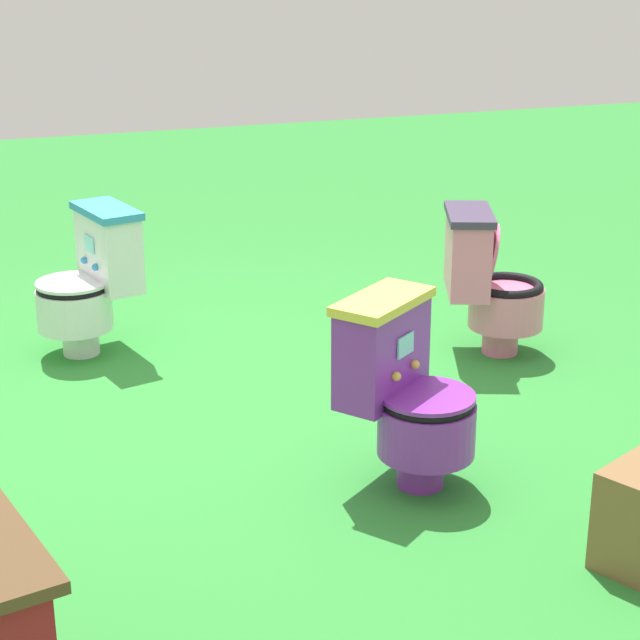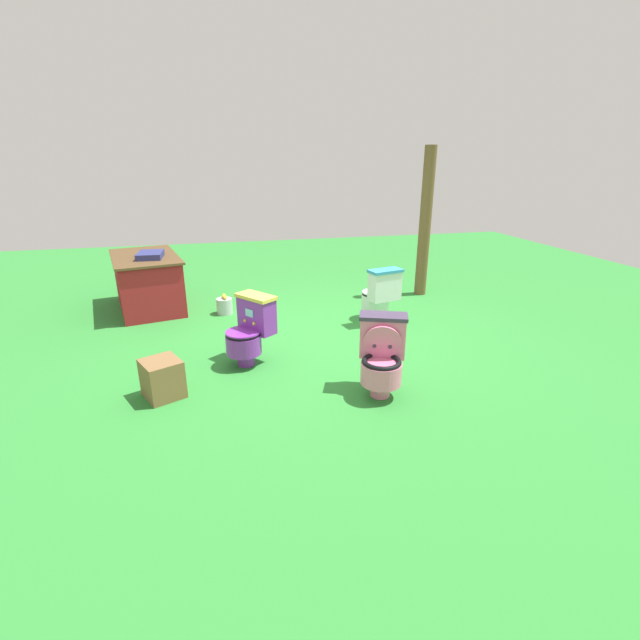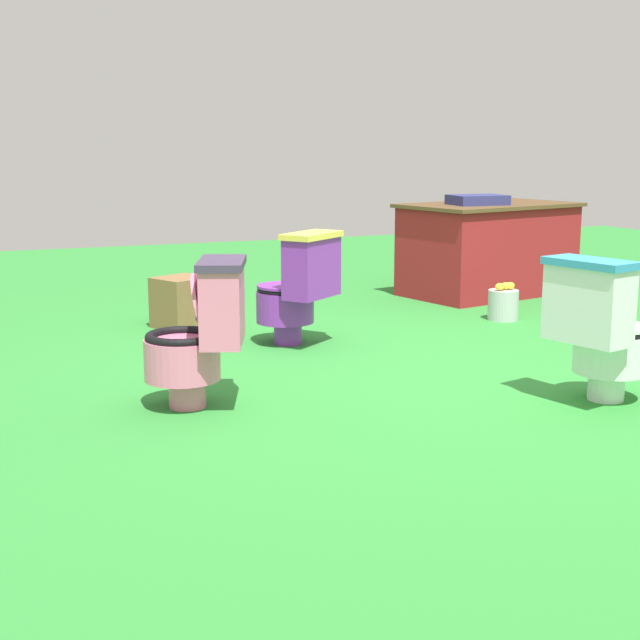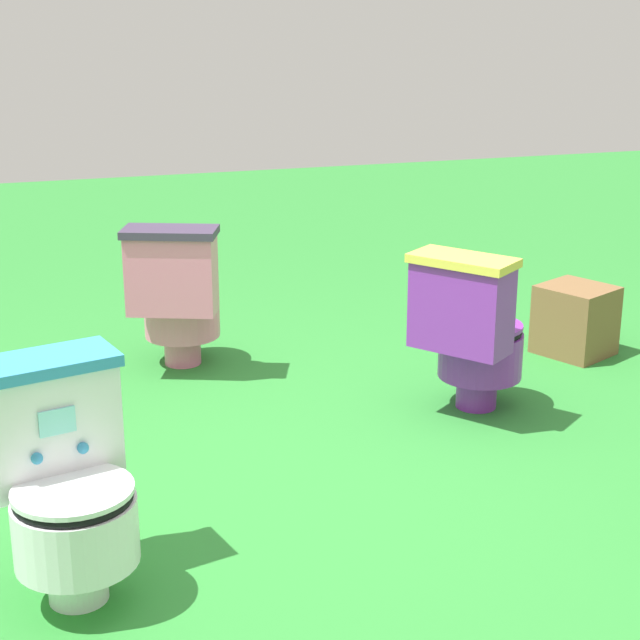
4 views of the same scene
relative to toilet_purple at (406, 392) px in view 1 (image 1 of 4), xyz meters
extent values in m
plane|color=#2D8433|center=(0.48, -0.90, -0.37)|extent=(14.00, 14.00, 0.00)
cylinder|color=purple|center=(-0.04, 0.06, -0.30)|extent=(0.25, 0.25, 0.14)
cylinder|color=purple|center=(-0.05, 0.07, -0.13)|extent=(0.52, 0.52, 0.20)
torus|color=black|center=(-0.05, 0.07, -0.02)|extent=(0.50, 0.50, 0.04)
cylinder|color=#EACC4C|center=(-0.05, 0.07, -0.07)|extent=(0.34, 0.34, 0.01)
cube|color=purple|center=(0.07, -0.09, 0.14)|extent=(0.44, 0.40, 0.37)
cube|color=#EACC4C|center=(0.07, -0.09, 0.34)|extent=(0.48, 0.43, 0.04)
cube|color=#8CE0E5|center=(0.01, -0.01, 0.19)|extent=(0.09, 0.07, 0.08)
cylinder|color=purple|center=(-0.05, 0.07, 0.00)|extent=(0.50, 0.50, 0.02)
sphere|color=#EACC4C|center=(-0.05, -0.05, 0.09)|extent=(0.04, 0.04, 0.04)
sphere|color=#EACC4C|center=(0.06, 0.04, 0.09)|extent=(0.04, 0.04, 0.04)
cylinder|color=white|center=(0.99, -1.77, -0.30)|extent=(0.22, 0.22, 0.14)
cylinder|color=white|center=(1.01, -1.76, -0.13)|extent=(0.45, 0.45, 0.20)
torus|color=black|center=(1.01, -1.76, -0.02)|extent=(0.43, 0.43, 0.04)
cylinder|color=#338CBF|center=(1.01, -1.76, -0.07)|extent=(0.29, 0.29, 0.01)
cube|color=white|center=(0.81, -1.81, 0.14)|extent=(0.28, 0.44, 0.37)
cube|color=#338CBF|center=(0.81, -1.81, 0.34)|extent=(0.31, 0.47, 0.04)
cube|color=#8CE0E5|center=(0.91, -1.79, 0.19)|extent=(0.03, 0.11, 0.08)
cylinder|color=white|center=(1.01, -1.76, 0.00)|extent=(0.44, 0.44, 0.02)
sphere|color=#338CBF|center=(0.90, -1.72, 0.09)|extent=(0.04, 0.04, 0.04)
sphere|color=#338CBF|center=(0.93, -1.85, 0.09)|extent=(0.04, 0.04, 0.04)
cylinder|color=pink|center=(-0.99, -1.09, -0.30)|extent=(0.23, 0.23, 0.14)
cylinder|color=pink|center=(-1.01, -1.08, -0.13)|extent=(0.48, 0.48, 0.20)
torus|color=black|center=(-1.01, -1.08, -0.02)|extent=(0.46, 0.46, 0.04)
cylinder|color=#3F334C|center=(-1.01, -1.08, -0.07)|extent=(0.31, 0.31, 0.01)
cube|color=pink|center=(-0.82, -1.15, 0.14)|extent=(0.32, 0.45, 0.37)
cube|color=#3F334C|center=(-0.82, -1.15, 0.34)|extent=(0.36, 0.48, 0.04)
cube|color=#8CE0E5|center=(-0.92, -1.12, 0.19)|extent=(0.05, 0.11, 0.08)
cylinder|color=pink|center=(-0.92, -1.12, 0.12)|extent=(0.21, 0.36, 0.35)
sphere|color=#3F334C|center=(-0.95, -1.18, 0.09)|extent=(0.04, 0.04, 0.04)
sphere|color=#3F334C|center=(-0.90, -1.05, 0.09)|extent=(0.04, 0.04, 0.04)
camera|label=1|loc=(1.58, 3.52, 1.66)|focal=62.52mm
camera|label=2|loc=(-4.39, 0.30, 1.68)|focal=25.05mm
camera|label=3|loc=(-2.03, -5.30, 0.90)|focal=51.04mm
camera|label=4|loc=(3.82, -1.89, 1.39)|focal=57.96mm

